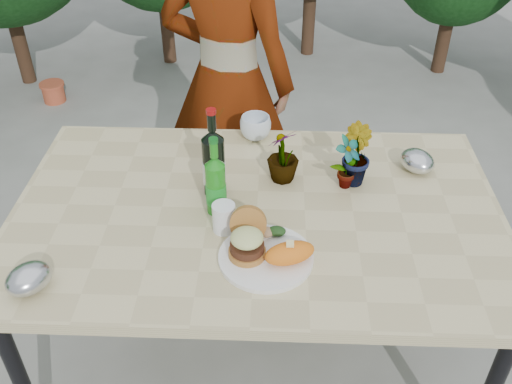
{
  "coord_description": "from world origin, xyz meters",
  "views": [
    {
      "loc": [
        0.05,
        -1.45,
        1.92
      ],
      "look_at": [
        0.0,
        -0.08,
        0.88
      ],
      "focal_mm": 40.0,
      "sensor_mm": 36.0,
      "label": 1
    }
  ],
  "objects_px": {
    "wine_bottle": "(214,164)",
    "person": "(228,82)",
    "patio_table": "(257,222)",
    "dinner_plate": "(266,257)"
  },
  "relations": [
    {
      "from": "dinner_plate",
      "to": "person",
      "type": "relative_size",
      "value": 0.17
    },
    {
      "from": "dinner_plate",
      "to": "wine_bottle",
      "type": "distance_m",
      "value": 0.38
    },
    {
      "from": "wine_bottle",
      "to": "person",
      "type": "xyz_separation_m",
      "value": [
        -0.01,
        0.7,
        -0.05
      ]
    },
    {
      "from": "patio_table",
      "to": "person",
      "type": "height_order",
      "value": "person"
    },
    {
      "from": "wine_bottle",
      "to": "person",
      "type": "relative_size",
      "value": 0.19
    },
    {
      "from": "wine_bottle",
      "to": "person",
      "type": "distance_m",
      "value": 0.7
    },
    {
      "from": "dinner_plate",
      "to": "person",
      "type": "height_order",
      "value": "person"
    },
    {
      "from": "patio_table",
      "to": "wine_bottle",
      "type": "distance_m",
      "value": 0.24
    },
    {
      "from": "person",
      "to": "patio_table",
      "type": "bearing_deg",
      "value": 119.52
    },
    {
      "from": "dinner_plate",
      "to": "wine_bottle",
      "type": "bearing_deg",
      "value": 119.27
    }
  ]
}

